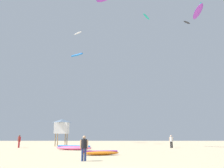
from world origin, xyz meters
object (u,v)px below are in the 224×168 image
at_px(kite_aloft_4, 76,55).
at_px(kite_aloft_7, 145,17).
at_px(lifeguard_tower, 61,126).
at_px(kite_aloft_1, 186,23).
at_px(person_left, 170,140).
at_px(person_midground, 18,140).
at_px(person_foreground, 83,146).
at_px(kite_grounded_near, 73,148).
at_px(kite_grounded_mid, 100,153).
at_px(kite_aloft_2, 77,33).
at_px(kite_aloft_6, 197,12).

xyz_separation_m(kite_aloft_4, kite_aloft_7, (14.07, -13.75, 2.23)).
distance_m(lifeguard_tower, kite_aloft_1, 38.25).
bearing_deg(person_left, lifeguard_tower, 63.15).
relative_size(person_midground, lifeguard_tower, 0.41).
relative_size(person_foreground, lifeguard_tower, 0.40).
bearing_deg(person_foreground, kite_aloft_4, -175.25).
xyz_separation_m(person_foreground, kite_aloft_1, (19.68, 34.71, 26.84)).
xyz_separation_m(person_midground, kite_grounded_near, (8.25, -4.82, -0.75)).
bearing_deg(person_midground, kite_grounded_mid, -46.99).
xyz_separation_m(kite_grounded_mid, kite_aloft_1, (18.77, 30.10, 27.63)).
bearing_deg(person_midground, kite_aloft_1, 29.29).
bearing_deg(kite_grounded_mid, person_left, 52.13).
bearing_deg(kite_aloft_7, kite_aloft_1, 49.33).
distance_m(kite_grounded_mid, lifeguard_tower, 17.88).
relative_size(lifeguard_tower, kite_aloft_2, 1.88).
bearing_deg(kite_grounded_mid, kite_aloft_6, 37.21).
distance_m(kite_grounded_near, kite_aloft_1, 42.22).
height_order(kite_grounded_mid, kite_aloft_6, kite_aloft_6).
xyz_separation_m(person_midground, lifeguard_tower, (4.83, 4.32, 2.05)).
relative_size(person_midground, kite_aloft_1, 0.74).
xyz_separation_m(lifeguard_tower, kite_aloft_6, (20.49, -5.93, 16.36)).
relative_size(person_midground, kite_grounded_mid, 0.51).
bearing_deg(kite_grounded_near, person_midground, 149.74).
bearing_deg(kite_aloft_2, person_left, -38.07).
height_order(kite_aloft_2, kite_aloft_7, kite_aloft_7).
bearing_deg(person_left, kite_aloft_6, -115.33).
bearing_deg(lifeguard_tower, person_left, -16.49).
bearing_deg(person_foreground, kite_aloft_7, 154.05).
distance_m(kite_aloft_2, kite_aloft_7, 14.73).
relative_size(person_left, kite_grounded_mid, 0.50).
bearing_deg(kite_aloft_2, kite_grounded_mid, -75.51).
height_order(kite_grounded_mid, kite_aloft_4, kite_aloft_4).
height_order(kite_grounded_near, kite_grounded_mid, kite_grounded_near).
relative_size(kite_aloft_1, kite_aloft_6, 0.51).
bearing_deg(kite_aloft_4, kite_grounded_mid, -76.72).
height_order(person_midground, kite_aloft_6, kite_aloft_6).
bearing_deg(kite_grounded_mid, kite_aloft_1, 58.06).
xyz_separation_m(kite_aloft_2, kite_aloft_6, (19.62, -12.99, -2.56)).
height_order(kite_grounded_near, kite_aloft_6, kite_aloft_6).
height_order(lifeguard_tower, kite_aloft_4, kite_aloft_4).
distance_m(person_left, kite_grounded_mid, 14.66).
distance_m(kite_grounded_mid, kite_aloft_4, 36.55).
bearing_deg(kite_grounded_near, kite_aloft_2, 98.95).
distance_m(person_left, kite_grounded_near, 13.25).
bearing_deg(kite_aloft_6, person_midground, 176.36).
bearing_deg(person_left, kite_aloft_2, 41.57).
relative_size(kite_aloft_4, kite_aloft_7, 1.52).
relative_size(kite_grounded_near, kite_aloft_6, 1.00).
distance_m(person_midground, kite_grounded_mid, 16.75).
xyz_separation_m(kite_aloft_1, kite_aloft_6, (-5.17, -19.78, -8.40)).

